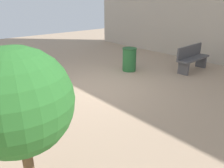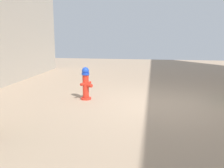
% 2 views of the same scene
% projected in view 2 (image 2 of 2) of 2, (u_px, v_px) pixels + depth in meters
% --- Properties ---
extents(ground_plane, '(23.40, 23.40, 0.00)m').
position_uv_depth(ground_plane, '(166.00, 105.00, 6.76)').
color(ground_plane, tan).
extents(fire_hydrant, '(0.36, 0.39, 0.91)m').
position_uv_depth(fire_hydrant, '(86.00, 83.00, 7.24)').
color(fire_hydrant, red).
rests_on(fire_hydrant, ground_plane).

